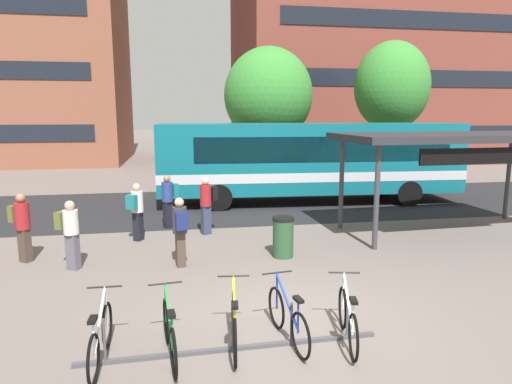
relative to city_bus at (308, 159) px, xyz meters
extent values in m
plane|color=#6B605B|center=(-3.39, -10.39, -1.78)|extent=(200.00, 200.00, 0.00)
cube|color=#232326|center=(-3.39, 0.00, -1.77)|extent=(80.00, 7.20, 0.01)
cube|color=#0F6070|center=(0.06, 0.00, 0.07)|extent=(12.12, 3.18, 2.70)
cube|color=silver|center=(0.06, 0.00, -0.58)|extent=(12.14, 3.20, 0.36)
cube|color=black|center=(-5.38, 0.28, 1.20)|extent=(1.12, 2.34, 0.40)
cube|color=black|center=(-5.91, 0.31, 0.34)|extent=(0.19, 2.19, 1.40)
cube|color=black|center=(0.30, -1.26, 0.48)|extent=(9.83, 0.58, 0.97)
cube|color=black|center=(0.43, 1.22, 0.48)|extent=(9.83, 0.58, 0.97)
cylinder|color=black|center=(-3.71, -0.96, -1.28)|extent=(1.01, 0.35, 1.00)
cylinder|color=black|center=(-3.59, 1.35, -1.28)|extent=(1.01, 0.35, 1.00)
cylinder|color=black|center=(3.72, -1.35, -1.28)|extent=(1.01, 0.35, 1.00)
cylinder|color=black|center=(3.84, 0.96, -1.28)|extent=(1.01, 0.35, 1.00)
cube|color=#47474C|center=(-4.41, -11.05, -1.75)|extent=(4.66, 0.23, 0.06)
cylinder|color=#47474C|center=(-6.28, -11.11, -1.43)|extent=(0.04, 0.04, 0.70)
cylinder|color=#47474C|center=(-5.34, -11.08, -1.43)|extent=(0.04, 0.04, 0.70)
cylinder|color=#47474C|center=(-4.41, -11.05, -1.43)|extent=(0.04, 0.04, 0.70)
cylinder|color=#47474C|center=(-3.48, -11.02, -1.43)|extent=(0.04, 0.04, 0.70)
cylinder|color=#47474C|center=(-2.55, -10.99, -1.43)|extent=(0.04, 0.04, 0.70)
torus|color=black|center=(-6.31, -10.58, -1.42)|extent=(0.06, 0.70, 0.70)
torus|color=black|center=(-6.34, -11.60, -1.42)|extent=(0.06, 0.70, 0.70)
cube|color=silver|center=(-6.33, -11.07, -1.11)|extent=(0.05, 0.92, 0.58)
cylinder|color=silver|center=(-6.34, -11.50, -1.16)|extent=(0.03, 0.03, 0.55)
cube|color=black|center=(-6.34, -11.50, -0.90)|extent=(0.11, 0.22, 0.05)
cylinder|color=silver|center=(-6.32, -10.60, -1.11)|extent=(0.03, 0.03, 0.65)
cylinder|color=black|center=(-6.32, -10.60, -0.80)|extent=(0.52, 0.04, 0.03)
torus|color=black|center=(-5.41, -10.59, -1.42)|extent=(0.13, 0.70, 0.70)
torus|color=black|center=(-5.29, -11.60, -1.42)|extent=(0.13, 0.70, 0.70)
cube|color=#1E7F38|center=(-5.36, -11.08, -1.11)|extent=(0.14, 0.92, 0.58)
cylinder|color=#1E7F38|center=(-5.30, -11.50, -1.16)|extent=(0.03, 0.03, 0.55)
cube|color=black|center=(-5.30, -11.50, -0.90)|extent=(0.13, 0.23, 0.05)
cylinder|color=#1E7F38|center=(-5.41, -10.61, -1.11)|extent=(0.04, 0.04, 0.65)
cylinder|color=black|center=(-5.41, -10.61, -0.80)|extent=(0.52, 0.09, 0.03)
torus|color=black|center=(-4.32, -10.45, -1.42)|extent=(0.12, 0.70, 0.70)
torus|color=black|center=(-4.43, -11.46, -1.42)|extent=(0.12, 0.70, 0.70)
cube|color=yellow|center=(-4.37, -10.94, -1.11)|extent=(0.13, 0.92, 0.58)
cylinder|color=yellow|center=(-4.42, -11.36, -1.16)|extent=(0.03, 0.03, 0.55)
cube|color=black|center=(-4.42, -11.36, -0.90)|extent=(0.12, 0.23, 0.05)
cylinder|color=yellow|center=(-4.32, -10.47, -1.11)|extent=(0.04, 0.04, 0.65)
cylinder|color=black|center=(-4.32, -10.47, -0.80)|extent=(0.52, 0.08, 0.03)
torus|color=black|center=(-3.59, -10.42, -1.42)|extent=(0.14, 0.70, 0.70)
torus|color=black|center=(-3.45, -11.43, -1.42)|extent=(0.14, 0.70, 0.70)
cube|color=#1E3DB2|center=(-3.53, -10.90, -1.11)|extent=(0.16, 0.92, 0.58)
cylinder|color=#1E3DB2|center=(-3.46, -11.33, -1.16)|extent=(0.03, 0.03, 0.55)
cube|color=black|center=(-3.46, -11.33, -0.90)|extent=(0.13, 0.23, 0.05)
cylinder|color=#1E3DB2|center=(-3.59, -10.44, -1.11)|extent=(0.04, 0.04, 0.65)
cylinder|color=black|center=(-3.59, -10.44, -0.80)|extent=(0.52, 0.10, 0.03)
torus|color=black|center=(-2.49, -10.60, -1.42)|extent=(0.19, 0.70, 0.70)
torus|color=black|center=(-2.70, -11.60, -1.42)|extent=(0.19, 0.70, 0.70)
cube|color=silver|center=(-2.59, -11.08, -1.11)|extent=(0.22, 0.91, 0.58)
cylinder|color=silver|center=(-2.68, -11.51, -1.16)|extent=(0.04, 0.04, 0.55)
cube|color=black|center=(-2.68, -11.51, -0.90)|extent=(0.14, 0.24, 0.05)
cylinder|color=silver|center=(-2.49, -10.62, -1.11)|extent=(0.04, 0.04, 0.65)
cylinder|color=black|center=(-2.49, -10.62, -0.80)|extent=(0.51, 0.13, 0.03)
cylinder|color=#38383D|center=(-0.04, -6.51, -0.37)|extent=(0.15, 0.15, 2.81)
cylinder|color=#38383D|center=(-0.15, -4.20, -0.37)|extent=(0.15, 0.15, 2.81)
cylinder|color=#38383D|center=(5.94, -3.91, -0.37)|extent=(0.15, 0.15, 2.81)
cube|color=#28282D|center=(2.95, -5.21, 1.13)|extent=(7.04, 3.43, 0.20)
cube|color=black|center=(3.01, -6.51, 0.68)|extent=(3.90, 0.26, 0.44)
cube|color=black|center=(-6.35, -4.56, -1.36)|extent=(0.30, 0.32, 0.83)
cylinder|color=beige|center=(-6.35, -4.56, -0.64)|extent=(0.46, 0.46, 0.60)
sphere|color=tan|center=(-6.35, -4.56, -0.23)|extent=(0.22, 0.22, 0.22)
cube|color=#197075|center=(-6.48, -4.78, -0.61)|extent=(0.33, 0.29, 0.40)
cube|color=#47382D|center=(-8.91, -6.03, -1.36)|extent=(0.33, 0.31, 0.83)
cylinder|color=maroon|center=(-8.91, -6.03, -0.62)|extent=(0.47, 0.47, 0.65)
sphere|color=#936B4C|center=(-8.91, -6.03, -0.18)|extent=(0.22, 0.22, 0.22)
cube|color=#56602D|center=(-9.12, -5.87, -0.59)|extent=(0.31, 0.33, 0.40)
cube|color=#2D3851|center=(-4.39, -4.20, -1.34)|extent=(0.32, 0.29, 0.87)
cylinder|color=maroon|center=(-4.39, -4.20, -0.59)|extent=(0.45, 0.45, 0.64)
sphere|color=beige|center=(-4.39, -4.20, -0.16)|extent=(0.22, 0.22, 0.22)
cube|color=black|center=(-4.16, -4.09, -0.55)|extent=(0.28, 0.33, 0.40)
cube|color=#47382D|center=(-5.17, -7.01, -1.36)|extent=(0.25, 0.29, 0.82)
cylinder|color=#333338|center=(-5.17, -7.01, -0.64)|extent=(0.40, 0.40, 0.62)
sphere|color=tan|center=(-5.17, -7.01, -0.22)|extent=(0.22, 0.22, 0.22)
cube|color=navy|center=(-5.12, -7.27, -0.61)|extent=(0.31, 0.23, 0.40)
cube|color=#565660|center=(-7.63, -6.80, -1.35)|extent=(0.32, 0.30, 0.85)
cylinder|color=beige|center=(-7.63, -6.80, -0.64)|extent=(0.46, 0.46, 0.56)
sphere|color=tan|center=(-7.63, -6.80, -0.25)|extent=(0.22, 0.22, 0.22)
cube|color=#56602D|center=(-7.86, -6.68, -0.61)|extent=(0.29, 0.33, 0.40)
cube|color=black|center=(-5.53, -3.26, -1.35)|extent=(0.33, 0.32, 0.85)
cylinder|color=navy|center=(-5.53, -3.26, -0.61)|extent=(0.48, 0.48, 0.62)
sphere|color=#936B4C|center=(-5.53, -3.26, -0.19)|extent=(0.22, 0.22, 0.22)
cube|color=#197075|center=(-5.33, -3.10, -0.58)|extent=(0.31, 0.33, 0.40)
cylinder|color=#284C2D|center=(-2.61, -6.72, -1.30)|extent=(0.52, 0.52, 0.95)
cylinder|color=black|center=(-2.61, -6.72, -0.79)|extent=(0.55, 0.55, 0.08)
cylinder|color=brown|center=(-0.67, 4.94, -0.53)|extent=(0.32, 0.32, 2.48)
ellipsoid|color=#388433|center=(-0.67, 4.94, 2.71)|extent=(4.39, 4.39, 4.71)
cylinder|color=brown|center=(5.80, 4.77, -0.25)|extent=(0.32, 0.32, 3.04)
ellipsoid|color=#388433|center=(5.80, 4.77, 3.20)|extent=(3.83, 3.83, 4.56)
cube|color=brown|center=(12.09, 17.80, 9.30)|extent=(24.59, 13.69, 22.15)
cube|color=black|center=(12.09, 10.92, 0.44)|extent=(21.64, 0.06, 1.10)
cube|color=black|center=(12.09, 10.92, 4.13)|extent=(21.64, 0.06, 1.10)
cube|color=black|center=(12.09, 10.92, 7.82)|extent=(21.64, 0.06, 1.10)
camera|label=1|loc=(-5.14, -17.34, 1.81)|focal=31.37mm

